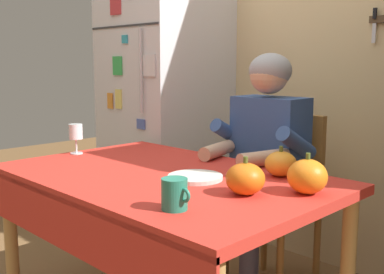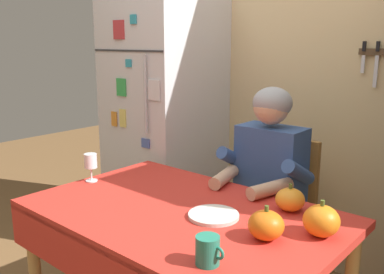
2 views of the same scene
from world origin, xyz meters
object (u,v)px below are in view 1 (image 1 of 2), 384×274
(seated_person, at_px, (261,157))
(pumpkin_large, at_px, (307,176))
(chair_behind_person, at_px, (282,194))
(refrigerator, at_px, (165,107))
(coffee_mug, at_px, (175,194))
(pumpkin_medium, at_px, (281,164))
(dining_table, at_px, (160,194))
(wine_glass, at_px, (76,133))
(pumpkin_small, at_px, (245,179))
(serving_tray, at_px, (195,177))

(seated_person, height_order, pumpkin_large, seated_person)
(chair_behind_person, bearing_deg, pumpkin_large, -50.04)
(chair_behind_person, bearing_deg, refrigerator, 174.93)
(coffee_mug, height_order, pumpkin_medium, pumpkin_medium)
(dining_table, bearing_deg, pumpkin_medium, 41.41)
(seated_person, xyz_separation_m, wine_glass, (-0.70, -0.61, 0.11))
(chair_behind_person, relative_size, pumpkin_small, 6.69)
(wine_glass, xyz_separation_m, pumpkin_small, (1.07, 0.02, -0.05))
(refrigerator, relative_size, chair_behind_person, 1.94)
(seated_person, height_order, pumpkin_medium, seated_person)
(refrigerator, bearing_deg, seated_person, -15.32)
(wine_glass, relative_size, pumpkin_large, 1.05)
(pumpkin_medium, bearing_deg, pumpkin_small, -78.12)
(seated_person, height_order, serving_tray, seated_person)
(seated_person, relative_size, serving_tray, 5.67)
(coffee_mug, distance_m, wine_glass, 1.06)
(refrigerator, bearing_deg, dining_table, -42.91)
(dining_table, height_order, pumpkin_large, pumpkin_large)
(dining_table, xyz_separation_m, chair_behind_person, (0.07, 0.79, -0.14))
(seated_person, height_order, coffee_mug, seated_person)
(seated_person, xyz_separation_m, coffee_mug, (0.32, -0.88, 0.05))
(refrigerator, relative_size, coffee_mug, 16.23)
(coffee_mug, height_order, pumpkin_small, pumpkin_small)
(pumpkin_large, height_order, pumpkin_small, pumpkin_large)
(chair_behind_person, bearing_deg, wine_glass, -131.41)
(pumpkin_small, xyz_separation_m, serving_tray, (-0.28, 0.03, -0.05))
(dining_table, distance_m, pumpkin_medium, 0.51)
(dining_table, relative_size, chair_behind_person, 1.51)
(refrigerator, height_order, pumpkin_medium, refrigerator)
(dining_table, bearing_deg, coffee_mug, -35.47)
(refrigerator, xyz_separation_m, wine_glass, (0.32, -0.89, -0.05))
(dining_table, height_order, pumpkin_medium, pumpkin_medium)
(refrigerator, bearing_deg, coffee_mug, -40.91)
(wine_glass, relative_size, pumpkin_medium, 1.17)
(refrigerator, bearing_deg, wine_glass, -70.47)
(chair_behind_person, relative_size, wine_glass, 6.09)
(coffee_mug, relative_size, pumpkin_large, 0.76)
(dining_table, relative_size, seated_person, 1.12)
(refrigerator, height_order, pumpkin_large, refrigerator)
(dining_table, distance_m, pumpkin_large, 0.63)
(chair_behind_person, distance_m, pumpkin_large, 0.85)
(dining_table, height_order, pumpkin_small, pumpkin_small)
(seated_person, bearing_deg, dining_table, -96.54)
(refrigerator, distance_m, pumpkin_small, 1.64)
(pumpkin_large, bearing_deg, wine_glass, -171.47)
(pumpkin_medium, bearing_deg, coffee_mug, -88.40)
(chair_behind_person, distance_m, serving_tray, 0.79)
(seated_person, distance_m, pumpkin_medium, 0.41)
(seated_person, height_order, wine_glass, seated_person)
(dining_table, xyz_separation_m, pumpkin_large, (0.58, 0.18, 0.15))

